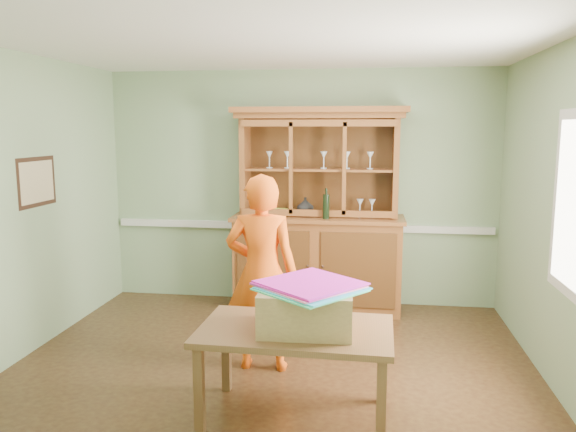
% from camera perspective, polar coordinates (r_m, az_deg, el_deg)
% --- Properties ---
extents(floor, '(4.50, 4.50, 0.00)m').
position_cam_1_polar(floor, '(4.97, -1.69, -15.31)').
color(floor, '#4F3419').
rests_on(floor, ground).
extents(ceiling, '(4.50, 4.50, 0.00)m').
position_cam_1_polar(ceiling, '(4.58, -1.85, 17.21)').
color(ceiling, white).
rests_on(ceiling, wall_back).
extents(wall_back, '(4.50, 0.00, 4.50)m').
position_cam_1_polar(wall_back, '(6.55, 1.23, 2.87)').
color(wall_back, gray).
rests_on(wall_back, floor).
extents(wall_left, '(0.00, 4.00, 4.00)m').
position_cam_1_polar(wall_left, '(5.44, -25.83, 0.75)').
color(wall_left, gray).
rests_on(wall_left, floor).
extents(wall_right, '(0.00, 4.00, 4.00)m').
position_cam_1_polar(wall_right, '(4.75, 26.04, -0.33)').
color(wall_right, gray).
rests_on(wall_right, floor).
extents(wall_front, '(4.50, 0.00, 4.50)m').
position_cam_1_polar(wall_front, '(2.67, -9.16, -6.10)').
color(wall_front, gray).
rests_on(wall_front, floor).
extents(chair_rail, '(4.41, 0.05, 0.08)m').
position_cam_1_polar(chair_rail, '(6.59, 1.19, -1.05)').
color(chair_rail, silver).
rests_on(chair_rail, wall_back).
extents(framed_map, '(0.03, 0.60, 0.46)m').
position_cam_1_polar(framed_map, '(5.66, -24.10, 3.18)').
color(framed_map, '#311D13').
rests_on(framed_map, wall_left).
extents(window_panel, '(0.03, 0.96, 1.36)m').
position_cam_1_polar(window_panel, '(4.44, 27.09, 0.98)').
color(window_panel, silver).
rests_on(window_panel, wall_right).
extents(china_hutch, '(1.93, 0.64, 2.27)m').
position_cam_1_polar(china_hutch, '(6.35, 3.05, -2.39)').
color(china_hutch, brown).
rests_on(china_hutch, floor).
extents(dining_table, '(1.36, 0.84, 0.67)m').
position_cam_1_polar(dining_table, '(4.00, 0.78, -12.35)').
color(dining_table, brown).
rests_on(dining_table, floor).
extents(cardboard_box, '(0.64, 0.52, 0.29)m').
position_cam_1_polar(cardboard_box, '(3.89, 1.86, -9.44)').
color(cardboard_box, tan).
rests_on(cardboard_box, dining_table).
extents(kite_stack, '(0.81, 0.81, 0.04)m').
position_cam_1_polar(kite_stack, '(3.82, 2.42, -7.14)').
color(kite_stack, '#39C37E').
rests_on(kite_stack, cardboard_box).
extents(person, '(0.62, 0.42, 1.67)m').
position_cam_1_polar(person, '(4.75, -2.69, -5.78)').
color(person, '#FF5B10').
rests_on(person, floor).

